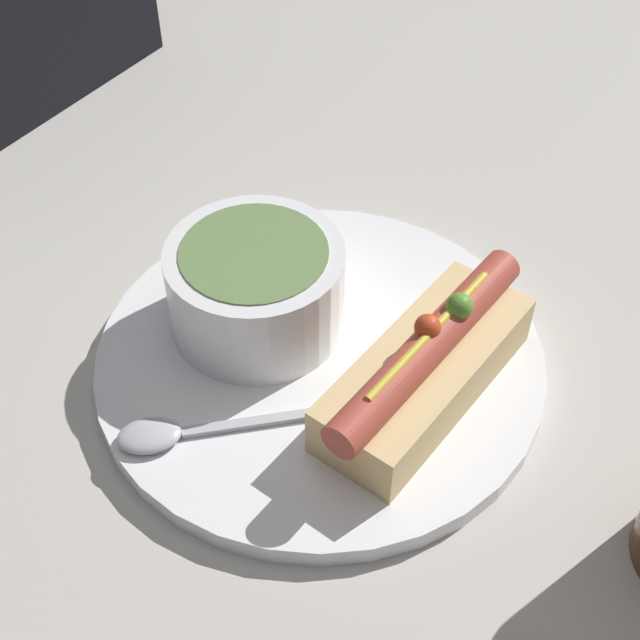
% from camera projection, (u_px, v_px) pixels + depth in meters
% --- Properties ---
extents(ground_plane, '(4.00, 4.00, 0.00)m').
position_uv_depth(ground_plane, '(320.00, 366.00, 0.57)').
color(ground_plane, '#BCB7AD').
extents(dinner_plate, '(0.28, 0.28, 0.01)m').
position_uv_depth(dinner_plate, '(320.00, 359.00, 0.56)').
color(dinner_plate, white).
rests_on(dinner_plate, ground_plane).
extents(hot_dog, '(0.17, 0.07, 0.06)m').
position_uv_depth(hot_dog, '(426.00, 366.00, 0.52)').
color(hot_dog, '#E5C17F').
rests_on(hot_dog, dinner_plate).
extents(soup_bowl, '(0.11, 0.11, 0.06)m').
position_uv_depth(soup_bowl, '(255.00, 285.00, 0.55)').
color(soup_bowl, white).
rests_on(soup_bowl, dinner_plate).
extents(spoon, '(0.13, 0.13, 0.01)m').
position_uv_depth(spoon, '(191.00, 430.00, 0.51)').
color(spoon, '#B7B7BC').
rests_on(spoon, dinner_plate).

